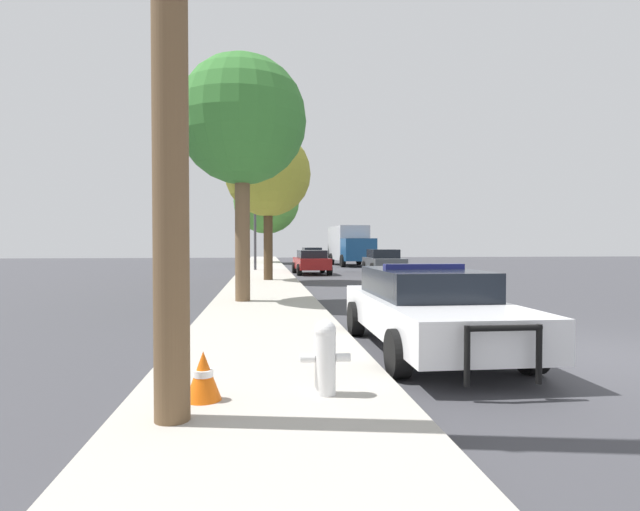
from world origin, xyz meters
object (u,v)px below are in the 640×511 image
at_px(car_background_midblock, 311,262).
at_px(box_truck, 350,244).
at_px(traffic_light, 274,207).
at_px(tree_sidewalk_far, 267,201).
at_px(car_background_oncoming, 383,261).
at_px(utility_pole, 170,46).
at_px(fire_hydrant, 325,355).
at_px(tree_sidewalk_near, 242,121).
at_px(traffic_cone, 203,375).
at_px(tree_sidewalk_mid, 268,174).
at_px(police_car, 427,307).
at_px(car_background_distant, 312,255).

height_order(car_background_midblock, box_truck, box_truck).
xyz_separation_m(traffic_light, tree_sidewalk_far, (-0.35, 13.02, 1.48)).
distance_m(car_background_midblock, car_background_oncoming, 4.26).
height_order(utility_pole, box_truck, utility_pole).
bearing_deg(fire_hydrant, tree_sidewalk_far, 90.50).
bearing_deg(tree_sidewalk_near, car_background_midblock, 76.68).
bearing_deg(traffic_cone, tree_sidewalk_near, 89.69).
distance_m(traffic_light, box_truck, 10.37).
bearing_deg(tree_sidewalk_far, traffic_cone, -91.40).
xyz_separation_m(fire_hydrant, car_background_oncoming, (6.35, 23.21, 0.19)).
bearing_deg(traffic_cone, tree_sidewalk_mid, 87.15).
height_order(fire_hydrant, traffic_cone, fire_hydrant).
bearing_deg(police_car, box_truck, -97.44).
xyz_separation_m(fire_hydrant, tree_sidewalk_far, (-0.34, 38.81, 4.92)).
height_order(car_background_oncoming, traffic_cone, car_background_oncoming).
bearing_deg(police_car, car_background_midblock, -89.99).
distance_m(police_car, car_background_oncoming, 21.06).
height_order(police_car, traffic_light, traffic_light).
relative_size(car_background_distant, tree_sidewalk_far, 0.57).
bearing_deg(tree_sidewalk_far, tree_sidewalk_mid, -90.25).
xyz_separation_m(police_car, tree_sidewalk_near, (-3.26, 6.37, 4.49)).
height_order(police_car, car_background_oncoming, police_car).
height_order(box_truck, tree_sidewalk_near, tree_sidewalk_near).
xyz_separation_m(fire_hydrant, utility_pole, (-1.50, -0.62, 3.00)).
bearing_deg(car_background_oncoming, tree_sidewalk_mid, 42.87).
xyz_separation_m(car_background_distant, car_background_midblock, (-1.43, -14.50, -0.02)).
distance_m(fire_hydrant, tree_sidewalk_near, 10.18).
relative_size(utility_pole, car_background_distant, 1.44).
bearing_deg(police_car, tree_sidewalk_near, -62.70).
relative_size(car_background_midblock, tree_sidewalk_far, 0.48).
height_order(utility_pole, traffic_light, utility_pole).
height_order(tree_sidewalk_near, tree_sidewalk_far, tree_sidewalk_far).
bearing_deg(car_background_oncoming, utility_pole, 73.08).
distance_m(car_background_oncoming, tree_sidewalk_near, 16.74).
distance_m(fire_hydrant, traffic_light, 26.02).
distance_m(traffic_light, car_background_oncoming, 7.58).
height_order(traffic_light, tree_sidewalk_far, tree_sidewalk_far).
distance_m(utility_pole, car_background_distant, 38.61).
xyz_separation_m(utility_pole, car_background_midblock, (3.59, 23.68, -2.84)).
height_order(utility_pole, car_background_oncoming, utility_pole).
relative_size(utility_pole, car_background_oncoming, 1.62).
bearing_deg(tree_sidewalk_mid, traffic_light, 87.05).
distance_m(car_background_distant, traffic_cone, 37.91).
xyz_separation_m(fire_hydrant, car_background_midblock, (2.09, 23.05, 0.17)).
bearing_deg(police_car, tree_sidewalk_mid, -80.26).
height_order(police_car, car_background_distant, police_car).
relative_size(tree_sidewalk_near, traffic_cone, 13.55).
bearing_deg(utility_pole, police_car, 42.47).
relative_size(fire_hydrant, tree_sidewalk_near, 0.12).
bearing_deg(box_truck, traffic_light, 48.72).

